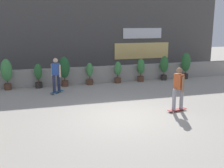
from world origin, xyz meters
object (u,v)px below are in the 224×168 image
Objects in this scene: potted_plant_6 at (141,69)px; potted_plant_1 at (7,72)px; potted_plant_4 at (90,73)px; potted_plant_8 at (186,64)px; potted_plant_5 at (118,72)px; skater_far_left at (178,87)px; skater_far_right at (56,74)px; potted_plant_2 at (38,75)px; potted_plant_3 at (64,69)px; potted_plant_7 at (164,66)px.

potted_plant_1 is at bearing -180.00° from potted_plant_6.
potted_plant_8 is at bearing 0.00° from potted_plant_4.
potted_plant_6 is 0.84× the size of potted_plant_8.
skater_far_left is (0.68, -5.48, 0.30)m from potted_plant_5.
potted_plant_1 reaches higher than potted_plant_4.
skater_far_right reaches higher than potted_plant_5.
skater_far_left is at bearing -40.14° from potted_plant_1.
potted_plant_1 reaches higher than potted_plant_5.
potted_plant_2 is 8.57m from potted_plant_8.
potted_plant_6 is at bearing 0.00° from potted_plant_3.
skater_far_right reaches higher than potted_plant_7.
potted_plant_4 is 0.84× the size of potted_plant_7.
potted_plant_5 is (2.96, 0.00, -0.28)m from potted_plant_3.
potted_plant_5 is 3.78m from skater_far_right.
potted_plant_2 reaches higher than potted_plant_5.
potted_plant_8 is (7.22, 0.00, -0.00)m from potted_plant_3.
skater_far_left reaches higher than potted_plant_4.
potted_plant_6 is (5.68, 0.00, 0.05)m from potted_plant_2.
potted_plant_1 is 8.66m from potted_plant_7.
potted_plant_6 is 1.47m from potted_plant_7.
potted_plant_2 is at bearing 180.00° from potted_plant_4.
potted_plant_1 is at bearing -180.00° from potted_plant_5.
potted_plant_5 reaches higher than potted_plant_4.
skater_far_left is (6.50, -5.48, 0.02)m from potted_plant_1.
skater_far_left is at bearing -123.22° from potted_plant_8.
potted_plant_3 is at bearing -180.00° from potted_plant_8.
skater_far_left is at bearing -97.31° from potted_plant_6.
potted_plant_6 is at bearing 0.00° from potted_plant_1.
skater_far_right reaches higher than potted_plant_6.
potted_plant_6 is (4.33, 0.00, -0.19)m from potted_plant_3.
potted_plant_1 is 0.92× the size of skater_far_left.
skater_far_right is (-1.90, -1.37, 0.30)m from potted_plant_4.
skater_far_right is (2.32, -1.37, 0.02)m from potted_plant_1.
potted_plant_1 is at bearing 180.00° from potted_plant_3.
potted_plant_8 is at bearing -0.00° from potted_plant_5.
potted_plant_7 is (2.84, -0.00, 0.17)m from potted_plant_5.
skater_far_left is (-0.70, -5.48, 0.20)m from potted_plant_6.
potted_plant_2 reaches higher than potted_plant_4.
potted_plant_3 is 1.31× the size of potted_plant_5.
potted_plant_2 is 1.37m from potted_plant_3.
potted_plant_3 is at bearing -0.00° from potted_plant_1.
potted_plant_5 is 0.71× the size of skater_far_left.
potted_plant_5 is at bearing 97.03° from skater_far_left.
potted_plant_5 is at bearing 180.00° from potted_plant_8.
potted_plant_3 is 1.20× the size of potted_plant_6.
potted_plant_4 is at bearing 0.00° from potted_plant_2.
potted_plant_6 is (7.20, 0.00, -0.18)m from potted_plant_1.
potted_plant_1 is 1.31× the size of potted_plant_4.
potted_plant_6 is 0.78× the size of skater_far_left.
potted_plant_4 is 2.36m from skater_far_right.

